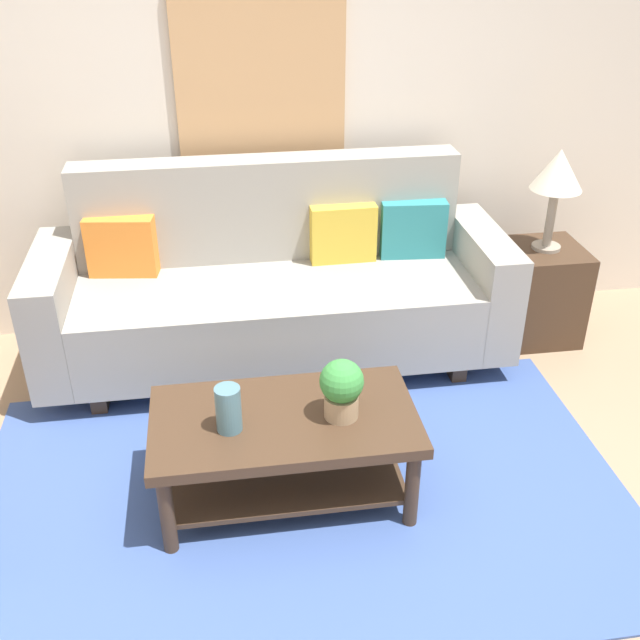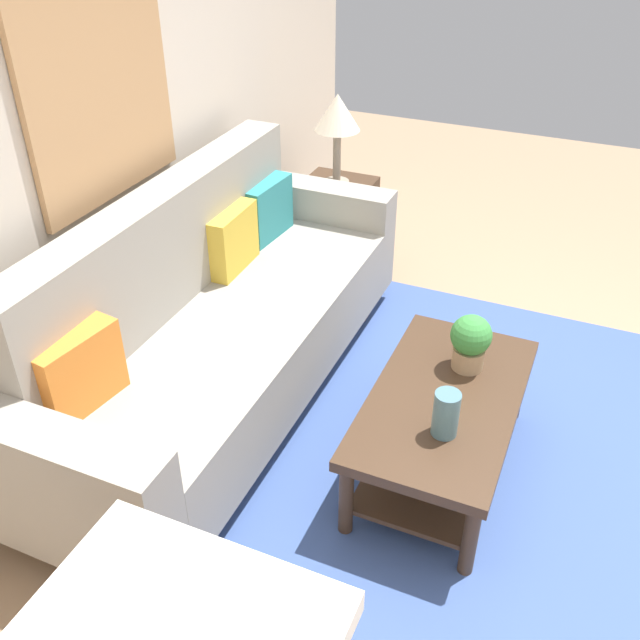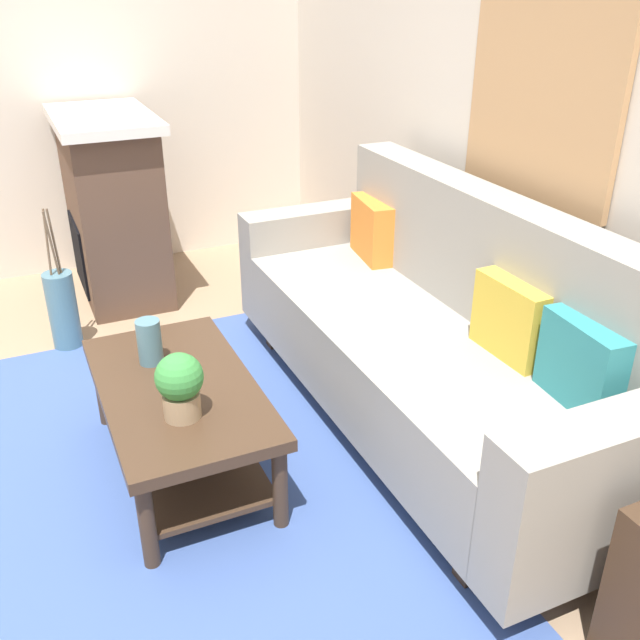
% 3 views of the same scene
% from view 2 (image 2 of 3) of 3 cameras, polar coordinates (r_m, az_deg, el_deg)
% --- Properties ---
extents(ground_plane, '(9.29, 9.29, 0.00)m').
position_cam_2_polar(ground_plane, '(3.36, 18.33, -12.92)').
color(ground_plane, '#9E7F60').
extents(wall_back, '(5.29, 0.10, 2.70)m').
position_cam_2_polar(wall_back, '(3.35, -17.70, 14.81)').
color(wall_back, beige).
rests_on(wall_back, ground_plane).
extents(area_rug, '(2.83, 1.79, 0.01)m').
position_cam_2_polar(area_rug, '(3.38, 9.90, -10.84)').
color(area_rug, '#3D5693').
rests_on(area_rug, ground_plane).
extents(couch, '(2.48, 0.84, 1.08)m').
position_cam_2_polar(couch, '(3.45, -8.22, -0.43)').
color(couch, gray).
rests_on(couch, ground_plane).
extents(throw_pillow_orange, '(0.37, 0.17, 0.32)m').
position_cam_2_polar(throw_pillow_orange, '(2.87, -18.76, -3.93)').
color(throw_pillow_orange, orange).
rests_on(throw_pillow_orange, couch).
extents(throw_pillow_mustard, '(0.36, 0.13, 0.32)m').
position_cam_2_polar(throw_pillow_mustard, '(3.67, -7.09, 6.41)').
color(throw_pillow_mustard, gold).
rests_on(throw_pillow_mustard, couch).
extents(throw_pillow_teal, '(0.37, 0.15, 0.32)m').
position_cam_2_polar(throw_pillow_teal, '(3.98, -4.27, 8.84)').
color(throw_pillow_teal, teal).
rests_on(throw_pillow_teal, couch).
extents(coffee_table, '(1.10, 0.60, 0.43)m').
position_cam_2_polar(coffee_table, '(3.12, 9.83, -7.63)').
color(coffee_table, '#422D1E').
rests_on(coffee_table, ground_plane).
extents(tabletop_vase, '(0.10, 0.10, 0.20)m').
position_cam_2_polar(tabletop_vase, '(2.81, 10.08, -7.43)').
color(tabletop_vase, slate).
rests_on(tabletop_vase, coffee_table).
extents(potted_plant_tabletop, '(0.18, 0.18, 0.26)m').
position_cam_2_polar(potted_plant_tabletop, '(3.14, 11.99, -1.65)').
color(potted_plant_tabletop, tan).
rests_on(potted_plant_tabletop, coffee_table).
extents(side_table, '(0.44, 0.44, 0.56)m').
position_cam_2_polar(side_table, '(4.73, 1.29, 7.76)').
color(side_table, '#422D1E').
rests_on(side_table, ground_plane).
extents(table_lamp, '(0.28, 0.28, 0.57)m').
position_cam_2_polar(table_lamp, '(4.46, 1.41, 16.04)').
color(table_lamp, gray).
rests_on(table_lamp, side_table).
extents(framed_painting, '(0.91, 0.03, 0.91)m').
position_cam_2_polar(framed_painting, '(3.26, -17.17, 17.09)').
color(framed_painting, tan).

